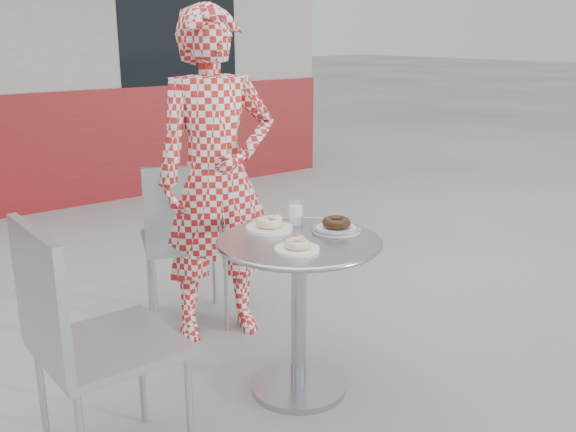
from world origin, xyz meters
TOP-DOWN VIEW (x-y plane):
  - ground at (0.00, 0.00)m, footprint 60.00×60.00m
  - bistro_table at (-0.05, 0.05)m, footprint 0.67×0.67m
  - chair_far at (-0.09, 0.93)m, footprint 0.54×0.54m
  - chair_left at (-0.88, 0.05)m, footprint 0.44×0.44m
  - seated_person at (-0.00, 0.74)m, footprint 0.67×0.54m
  - plate_far at (-0.06, 0.23)m, footprint 0.20×0.20m
  - plate_near at (-0.14, -0.05)m, footprint 0.17×0.17m
  - plate_checker at (0.15, 0.05)m, footprint 0.21×0.21m
  - milk_cup at (0.07, 0.22)m, footprint 0.07×0.07m

SIDE VIEW (x-z plane):
  - ground at x=0.00m, z-range 0.00..0.00m
  - chair_far at x=-0.09m, z-range -0.17..0.71m
  - chair_left at x=-0.88m, z-range -0.18..0.74m
  - bistro_table at x=-0.05m, z-range 0.17..0.85m
  - plate_checker at x=0.15m, z-range 0.67..0.72m
  - plate_near at x=-0.14m, z-range 0.67..0.72m
  - plate_far at x=-0.06m, z-range 0.67..0.72m
  - milk_cup at x=0.07m, z-range 0.67..0.78m
  - seated_person at x=0.00m, z-range 0.00..1.61m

